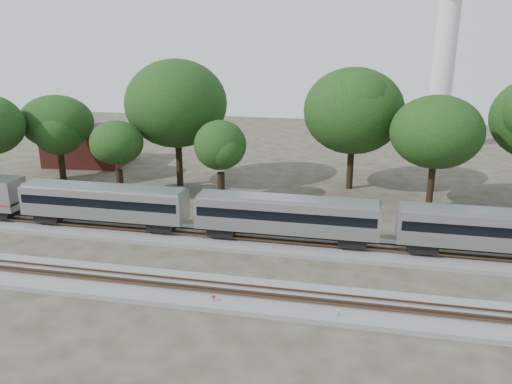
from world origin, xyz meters
TOP-DOWN VIEW (x-y plane):
  - ground at (0.00, 0.00)m, footprint 160.00×160.00m
  - track_far at (0.00, 6.00)m, footprint 160.00×5.00m
  - track_near at (0.00, -4.00)m, footprint 160.00×5.00m
  - train at (22.80, 6.00)m, footprint 120.44×2.93m
  - switch_stand_red at (1.66, -5.57)m, footprint 0.27×0.10m
  - switch_stand_white at (10.33, -5.68)m, footprint 0.28×0.11m
  - switch_lever at (5.97, -6.09)m, footprint 0.57×0.44m
  - brick_building at (-28.35, 30.54)m, footprint 11.97×8.87m
  - tree_1 at (-26.86, 21.19)m, footprint 7.93×7.93m
  - tree_2 at (-15.61, 15.09)m, footprint 6.94×6.94m
  - tree_3 at (-11.09, 22.41)m, footprint 10.54×10.54m
  - tree_4 at (-3.93, 16.33)m, footprint 6.90×6.90m
  - tree_5 at (10.06, 25.47)m, footprint 9.82×9.82m
  - tree_6 at (18.92, 19.75)m, footprint 8.62×8.62m

SIDE VIEW (x-z plane):
  - ground at x=0.00m, z-range 0.00..0.00m
  - switch_lever at x=5.97m, z-range 0.00..0.30m
  - track_far at x=0.00m, z-range -0.16..0.57m
  - track_near at x=0.00m, z-range -0.16..0.57m
  - switch_stand_red at x=1.66m, z-range 0.12..0.99m
  - switch_stand_white at x=10.33m, z-range 0.12..1.01m
  - brick_building at x=-28.35m, z-range 0.02..5.51m
  - train at x=22.80m, z-range 0.90..5.21m
  - tree_4 at x=-3.93m, z-range 1.90..11.63m
  - tree_2 at x=-15.61m, z-range 1.91..11.69m
  - tree_1 at x=-26.86m, z-range 2.19..13.37m
  - tree_6 at x=18.92m, z-range 2.39..14.54m
  - tree_5 at x=10.06m, z-range 2.73..16.57m
  - tree_3 at x=-11.09m, z-range 2.93..17.79m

